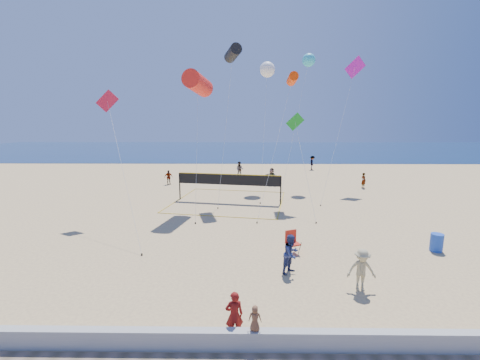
{
  "coord_description": "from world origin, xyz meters",
  "views": [
    {
      "loc": [
        -0.78,
        -11.09,
        6.39
      ],
      "look_at": [
        -0.96,
        2.0,
        3.98
      ],
      "focal_mm": 24.0,
      "sensor_mm": 36.0,
      "label": 1
    }
  ],
  "objects_px": {
    "trash_barrel": "(437,242)",
    "volleyball_net": "(229,183)",
    "woman": "(234,315)",
    "camp_chair": "(292,240)"
  },
  "relations": [
    {
      "from": "camp_chair",
      "to": "trash_barrel",
      "type": "distance_m",
      "value": 7.25
    },
    {
      "from": "trash_barrel",
      "to": "camp_chair",
      "type": "bearing_deg",
      "value": -177.65
    },
    {
      "from": "trash_barrel",
      "to": "volleyball_net",
      "type": "bearing_deg",
      "value": 137.81
    },
    {
      "from": "camp_chair",
      "to": "volleyball_net",
      "type": "bearing_deg",
      "value": 87.58
    },
    {
      "from": "woman",
      "to": "volleyball_net",
      "type": "distance_m",
      "value": 16.51
    },
    {
      "from": "camp_chair",
      "to": "trash_barrel",
      "type": "relative_size",
      "value": 1.39
    },
    {
      "from": "volleyball_net",
      "to": "woman",
      "type": "bearing_deg",
      "value": -76.63
    },
    {
      "from": "woman",
      "to": "trash_barrel",
      "type": "bearing_deg",
      "value": -158.43
    },
    {
      "from": "woman",
      "to": "volleyball_net",
      "type": "height_order",
      "value": "volleyball_net"
    },
    {
      "from": "woman",
      "to": "trash_barrel",
      "type": "distance_m",
      "value": 11.91
    }
  ]
}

